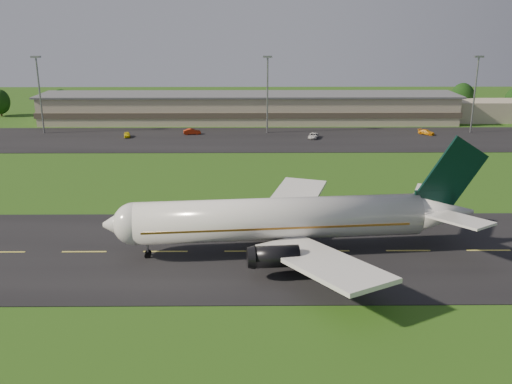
{
  "coord_description": "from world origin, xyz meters",
  "views": [
    {
      "loc": [
        0.66,
        -71.3,
        31.02
      ],
      "look_at": [
        1.35,
        8.0,
        6.0
      ],
      "focal_mm": 40.0,
      "sensor_mm": 36.0,
      "label": 1
    }
  ],
  "objects_px": {
    "service_vehicle_d": "(426,132)",
    "service_vehicle_a": "(127,135)",
    "airliner": "(285,219)",
    "light_mast_centre": "(267,85)",
    "light_mast_west": "(39,86)",
    "service_vehicle_b": "(192,132)",
    "terminal": "(270,109)",
    "light_mast_east": "(476,85)",
    "service_vehicle_c": "(313,136)"
  },
  "relations": [
    {
      "from": "terminal",
      "to": "light_mast_centre",
      "type": "relative_size",
      "value": 7.13
    },
    {
      "from": "airliner",
      "to": "light_mast_centre",
      "type": "bearing_deg",
      "value": 84.84
    },
    {
      "from": "light_mast_centre",
      "to": "light_mast_east",
      "type": "xyz_separation_m",
      "value": [
        55.0,
        0.0,
        0.0
      ]
    },
    {
      "from": "service_vehicle_c",
      "to": "service_vehicle_d",
      "type": "bearing_deg",
      "value": 22.59
    },
    {
      "from": "service_vehicle_d",
      "to": "light_mast_west",
      "type": "bearing_deg",
      "value": 133.75
    },
    {
      "from": "service_vehicle_c",
      "to": "service_vehicle_b",
      "type": "bearing_deg",
      "value": -174.81
    },
    {
      "from": "light_mast_west",
      "to": "service_vehicle_c",
      "type": "distance_m",
      "value": 73.03
    },
    {
      "from": "light_mast_west",
      "to": "service_vehicle_d",
      "type": "height_order",
      "value": "light_mast_west"
    },
    {
      "from": "airliner",
      "to": "service_vehicle_d",
      "type": "height_order",
      "value": "airliner"
    },
    {
      "from": "airliner",
      "to": "light_mast_west",
      "type": "xyz_separation_m",
      "value": [
        -60.2,
        79.92,
        8.08
      ]
    },
    {
      "from": "airliner",
      "to": "terminal",
      "type": "distance_m",
      "value": 96.11
    },
    {
      "from": "light_mast_west",
      "to": "service_vehicle_a",
      "type": "relative_size",
      "value": 5.3
    },
    {
      "from": "service_vehicle_b",
      "to": "service_vehicle_c",
      "type": "height_order",
      "value": "service_vehicle_b"
    },
    {
      "from": "light_mast_centre",
      "to": "light_mast_east",
      "type": "distance_m",
      "value": 55.0
    },
    {
      "from": "light_mast_west",
      "to": "service_vehicle_b",
      "type": "distance_m",
      "value": 41.78
    },
    {
      "from": "light_mast_centre",
      "to": "service_vehicle_b",
      "type": "distance_m",
      "value": 23.37
    },
    {
      "from": "service_vehicle_d",
      "to": "service_vehicle_a",
      "type": "bearing_deg",
      "value": 137.34
    },
    {
      "from": "airliner",
      "to": "service_vehicle_d",
      "type": "relative_size",
      "value": 11.53
    },
    {
      "from": "service_vehicle_a",
      "to": "terminal",
      "type": "bearing_deg",
      "value": 17.04
    },
    {
      "from": "service_vehicle_c",
      "to": "service_vehicle_d",
      "type": "height_order",
      "value": "service_vehicle_c"
    },
    {
      "from": "service_vehicle_b",
      "to": "light_mast_centre",
      "type": "bearing_deg",
      "value": -91.18
    },
    {
      "from": "light_mast_west",
      "to": "service_vehicle_c",
      "type": "xyz_separation_m",
      "value": [
        71.67,
        -7.34,
        -11.98
      ]
    },
    {
      "from": "terminal",
      "to": "light_mast_centre",
      "type": "distance_m",
      "value": 18.45
    },
    {
      "from": "terminal",
      "to": "service_vehicle_d",
      "type": "relative_size",
      "value": 32.61
    },
    {
      "from": "airliner",
      "to": "service_vehicle_d",
      "type": "xyz_separation_m",
      "value": [
        41.98,
        76.95,
        -3.92
      ]
    },
    {
      "from": "service_vehicle_a",
      "to": "light_mast_east",
      "type": "bearing_deg",
      "value": -9.31
    },
    {
      "from": "light_mast_east",
      "to": "service_vehicle_a",
      "type": "distance_m",
      "value": 92.51
    },
    {
      "from": "light_mast_west",
      "to": "service_vehicle_a",
      "type": "xyz_separation_m",
      "value": [
        23.44,
        -5.62,
        -11.98
      ]
    },
    {
      "from": "light_mast_east",
      "to": "service_vehicle_d",
      "type": "distance_m",
      "value": 17.8
    },
    {
      "from": "terminal",
      "to": "service_vehicle_a",
      "type": "distance_m",
      "value": 43.9
    },
    {
      "from": "airliner",
      "to": "light_mast_centre",
      "type": "height_order",
      "value": "light_mast_centre"
    },
    {
      "from": "light_mast_west",
      "to": "service_vehicle_c",
      "type": "height_order",
      "value": "light_mast_west"
    },
    {
      "from": "service_vehicle_a",
      "to": "service_vehicle_c",
      "type": "xyz_separation_m",
      "value": [
        48.23,
        -1.71,
        0.0
      ]
    },
    {
      "from": "service_vehicle_c",
      "to": "airliner",
      "type": "bearing_deg",
      "value": -84.53
    },
    {
      "from": "service_vehicle_c",
      "to": "terminal",
      "type": "bearing_deg",
      "value": 128.03
    },
    {
      "from": "terminal",
      "to": "light_mast_west",
      "type": "relative_size",
      "value": 7.13
    },
    {
      "from": "service_vehicle_d",
      "to": "light_mast_east",
      "type": "bearing_deg",
      "value": -31.54
    },
    {
      "from": "light_mast_east",
      "to": "service_vehicle_c",
      "type": "distance_m",
      "value": 45.55
    },
    {
      "from": "light_mast_west",
      "to": "service_vehicle_d",
      "type": "relative_size",
      "value": 4.58
    },
    {
      "from": "airliner",
      "to": "terminal",
      "type": "height_order",
      "value": "airliner"
    },
    {
      "from": "service_vehicle_d",
      "to": "airliner",
      "type": "bearing_deg",
      "value": -163.2
    },
    {
      "from": "airliner",
      "to": "terminal",
      "type": "xyz_separation_m",
      "value": [
        1.2,
        96.1,
        -0.67
      ]
    },
    {
      "from": "terminal",
      "to": "service_vehicle_b",
      "type": "bearing_deg",
      "value": -139.39
    },
    {
      "from": "service_vehicle_b",
      "to": "terminal",
      "type": "bearing_deg",
      "value": -56.77
    },
    {
      "from": "light_mast_centre",
      "to": "service_vehicle_b",
      "type": "xyz_separation_m",
      "value": [
        -20.01,
        -2.18,
        -11.88
      ]
    },
    {
      "from": "service_vehicle_c",
      "to": "light_mast_east",
      "type": "bearing_deg",
      "value": 24.05
    },
    {
      "from": "airliner",
      "to": "light_mast_west",
      "type": "bearing_deg",
      "value": 121.68
    },
    {
      "from": "light_mast_centre",
      "to": "light_mast_east",
      "type": "height_order",
      "value": "same"
    },
    {
      "from": "airliner",
      "to": "light_mast_centre",
      "type": "distance_m",
      "value": 80.33
    },
    {
      "from": "light_mast_east",
      "to": "service_vehicle_c",
      "type": "xyz_separation_m",
      "value": [
        -43.33,
        -7.34,
        -11.98
      ]
    }
  ]
}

